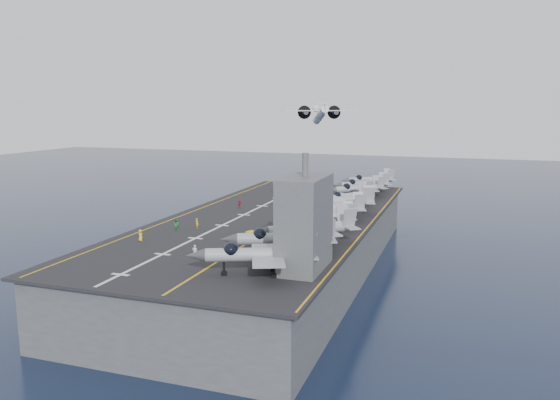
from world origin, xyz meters
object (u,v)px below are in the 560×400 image
(island_superstructure, at_px, (305,212))
(tow_cart_a, at_px, (254,236))
(transport_plane, at_px, (321,115))
(fighter_jet_0, at_px, (260,253))

(island_superstructure, height_order, tow_cart_a, island_superstructure)
(island_superstructure, distance_m, transport_plane, 95.52)
(tow_cart_a, height_order, transport_plane, transport_plane)
(tow_cart_a, xyz_separation_m, transport_plane, (-10.40, 80.20, 17.41))
(fighter_jet_0, xyz_separation_m, tow_cart_a, (-7.43, 16.44, -2.16))
(island_superstructure, relative_size, tow_cart_a, 5.89)
(fighter_jet_0, relative_size, transport_plane, 0.73)
(island_superstructure, xyz_separation_m, transport_plane, (-22.28, 92.28, 10.57))
(transport_plane, bearing_deg, fighter_jet_0, -79.55)
(island_superstructure, bearing_deg, fighter_jet_0, -135.55)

